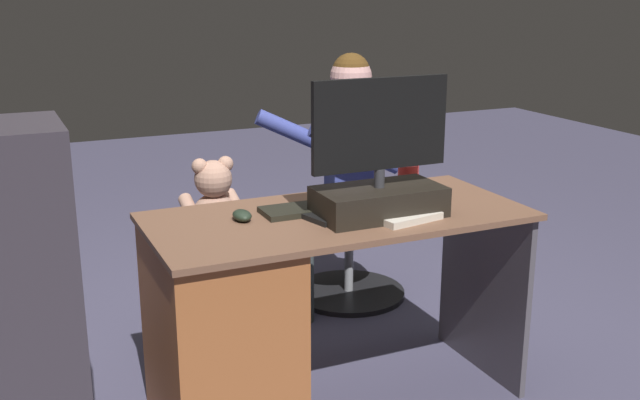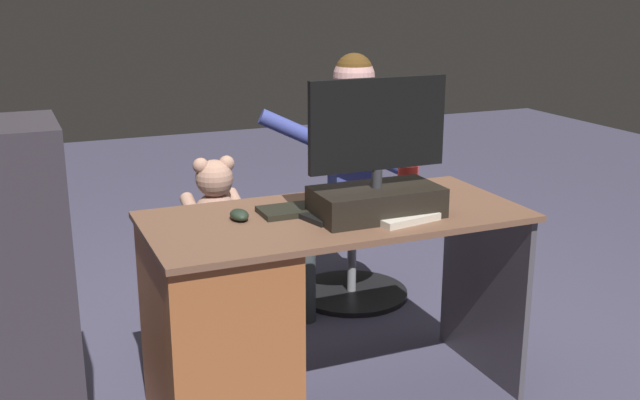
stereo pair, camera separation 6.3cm
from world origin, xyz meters
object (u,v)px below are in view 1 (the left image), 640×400
Objects in this scene: desk at (246,321)px; computer_mouse at (242,215)px; cup at (408,179)px; visitor_chair at (349,247)px; keyboard at (320,207)px; tv_remote at (316,219)px; monitor at (379,179)px; office_chair_teddy at (217,281)px; person at (338,160)px; teddy_bear at (213,203)px.

desk is 13.70× the size of computer_mouse.
computer_mouse reaches higher than desk.
cup is 0.91m from visitor_chair.
computer_mouse is at bearing 1.01° from keyboard.
desk is at bearing 74.31° from computer_mouse.
tv_remote is (-0.22, 0.11, -0.01)m from computer_mouse.
keyboard is 3.89× the size of cup.
office_chair_teddy is at bearing -63.78° from monitor.
cup reaches higher than computer_mouse.
desk is 0.43m from tv_remote.
office_chair_teddy is (0.61, -0.52, -0.51)m from cup.
person reaches higher than cup.
monitor is at bearing 137.36° from keyboard.
cup is at bearing -137.97° from monitor.
office_chair_teddy is (-0.10, -0.67, -0.11)m from desk.
visitor_chair is (-0.83, -0.87, -0.13)m from desk.
visitor_chair is 0.46m from person.
monitor reaches higher than person.
desk is 0.36m from computer_mouse.
person is (-0.04, -0.71, -0.08)m from cup.
monitor is 5.15× the size of computer_mouse.
computer_mouse is 1.08m from person.
monitor is 0.99m from person.
visitor_chair is (-0.36, -0.95, -0.60)m from monitor.
desk is at bearing 11.42° from cup.
monitor is 1.18× the size of keyboard.
desk is 2.37× the size of visitor_chair.
cup is 0.95m from office_chair_teddy.
cup is at bearing 86.72° from person.
teddy_bear is at bearing -41.07° from cup.
person is at bearing -93.28° from cup.
teddy_bear is at bearing 14.91° from visitor_chair.
monitor is at bearing 42.03° from cup.
monitor is at bearing 116.22° from office_chair_teddy.
cup reaches higher than teddy_bear.
computer_mouse is at bearing 6.90° from cup.
keyboard is 0.35× the size of person.
computer_mouse is (0.45, -0.14, -0.11)m from monitor.
keyboard is at bearing -42.64° from monitor.
person reaches higher than desk.
cup is at bearing -168.95° from keyboard.
tv_remote is (0.47, 0.19, -0.04)m from cup.
tv_remote is 0.42× the size of teddy_bear.
cup reaches higher than office_chair_teddy.
monitor reaches higher than tv_remote.
computer_mouse is 0.89× the size of cup.
teddy_bear reaches higher than tv_remote.
computer_mouse is 0.64× the size of tv_remote.
keyboard is 0.29m from computer_mouse.
monitor is at bearing 115.85° from teddy_bear.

